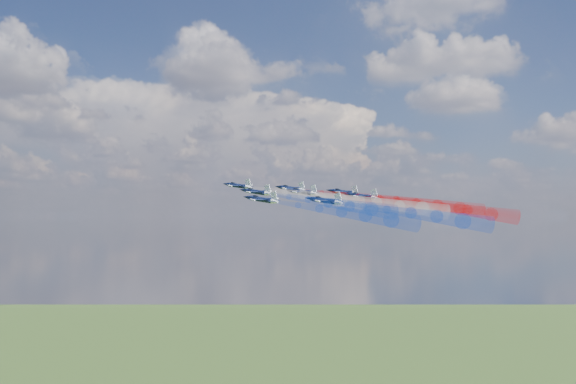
# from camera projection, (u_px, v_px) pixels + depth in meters

# --- Properties ---
(jet_lead) EXTENTS (13.72, 13.12, 4.80)m
(jet_lead) POSITION_uv_depth(u_px,v_px,m) (238.00, 186.00, 168.47)
(jet_lead) COLOR black
(trail_lead) EXTENTS (30.84, 21.46, 8.36)m
(trail_lead) POSITION_uv_depth(u_px,v_px,m) (302.00, 195.00, 155.18)
(trail_lead) COLOR white
(jet_inner_left) EXTENTS (13.72, 13.12, 4.80)m
(jet_inner_left) POSITION_uv_depth(u_px,v_px,m) (256.00, 192.00, 155.57)
(jet_inner_left) COLOR black
(trail_inner_left) EXTENTS (30.84, 21.46, 8.36)m
(trail_inner_left) POSITION_uv_depth(u_px,v_px,m) (328.00, 203.00, 142.28)
(trail_inner_left) COLOR blue
(jet_inner_right) EXTENTS (13.72, 13.12, 4.80)m
(jet_inner_right) POSITION_uv_depth(u_px,v_px,m) (291.00, 188.00, 170.49)
(jet_inner_right) COLOR black
(trail_inner_right) EXTENTS (30.84, 21.46, 8.36)m
(trail_inner_right) POSITION_uv_depth(u_px,v_px,m) (359.00, 198.00, 157.20)
(trail_inner_right) COLOR red
(jet_outer_left) EXTENTS (13.72, 13.12, 4.80)m
(jet_outer_left) POSITION_uv_depth(u_px,v_px,m) (262.00, 199.00, 141.92)
(jet_outer_left) COLOR black
(trail_outer_left) EXTENTS (30.84, 21.46, 8.36)m
(trail_outer_left) POSITION_uv_depth(u_px,v_px,m) (342.00, 212.00, 128.63)
(trail_outer_left) COLOR blue
(jet_center_third) EXTENTS (13.72, 13.12, 4.80)m
(jet_center_third) POSITION_uv_depth(u_px,v_px,m) (302.00, 192.00, 156.96)
(jet_center_third) COLOR black
(trail_center_third) EXTENTS (30.84, 21.46, 8.36)m
(trail_center_third) POSITION_uv_depth(u_px,v_px,m) (377.00, 202.00, 143.67)
(trail_center_third) COLOR white
(jet_outer_right) EXTENTS (13.72, 13.12, 4.80)m
(jet_outer_right) POSITION_uv_depth(u_px,v_px,m) (343.00, 192.00, 169.45)
(jet_outer_right) COLOR black
(trail_outer_right) EXTENTS (30.84, 21.46, 8.36)m
(trail_outer_right) POSITION_uv_depth(u_px,v_px,m) (416.00, 202.00, 156.16)
(trail_outer_right) COLOR red
(jet_rear_left) EXTENTS (13.72, 13.12, 4.80)m
(jet_rear_left) POSITION_uv_depth(u_px,v_px,m) (325.00, 201.00, 142.90)
(jet_rear_left) COLOR black
(trail_rear_left) EXTENTS (30.84, 21.46, 8.36)m
(trail_rear_left) POSITION_uv_depth(u_px,v_px,m) (411.00, 213.00, 129.61)
(trail_rear_left) COLOR blue
(jet_rear_right) EXTENTS (13.72, 13.12, 4.80)m
(jet_rear_right) POSITION_uv_depth(u_px,v_px,m) (361.00, 196.00, 156.40)
(jet_rear_right) COLOR black
(trail_rear_right) EXTENTS (30.84, 21.46, 8.36)m
(trail_rear_right) POSITION_uv_depth(u_px,v_px,m) (443.00, 207.00, 143.11)
(trail_rear_right) COLOR red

